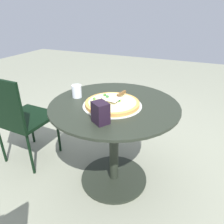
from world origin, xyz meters
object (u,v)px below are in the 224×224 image
(pizza_on_tray, at_px, (112,103))
(patio_chair_far, at_px, (18,115))
(napkin_dispenser, at_px, (100,113))
(pizza_server, at_px, (118,96))
(patio_table, at_px, (114,129))
(drinking_cup, at_px, (77,91))

(pizza_on_tray, relative_size, patio_chair_far, 0.49)
(pizza_on_tray, distance_m, napkin_dispenser, 0.27)
(pizza_server, bearing_deg, patio_chair_far, 98.77)
(patio_table, relative_size, drinking_cup, 9.79)
(napkin_dispenser, distance_m, patio_chair_far, 0.96)
(pizza_on_tray, xyz_separation_m, drinking_cup, (0.04, 0.31, 0.03))
(patio_table, xyz_separation_m, drinking_cup, (0.00, 0.32, 0.27))
(patio_table, height_order, patio_chair_far, patio_chair_far)
(patio_table, bearing_deg, drinking_cup, 89.32)
(pizza_server, bearing_deg, napkin_dispenser, -177.25)
(patio_table, height_order, pizza_on_tray, pizza_on_tray)
(patio_chair_far, bearing_deg, pizza_on_tray, -84.75)
(pizza_on_tray, distance_m, patio_chair_far, 0.90)
(patio_table, relative_size, pizza_on_tray, 2.24)
(pizza_on_tray, bearing_deg, pizza_server, -21.25)
(pizza_on_tray, height_order, patio_chair_far, patio_chair_far)
(patio_table, height_order, drinking_cup, drinking_cup)
(drinking_cup, xyz_separation_m, patio_chair_far, (-0.12, 0.55, -0.27))
(pizza_on_tray, bearing_deg, drinking_cup, 82.95)
(pizza_server, height_order, napkin_dispenser, napkin_dispenser)
(patio_table, bearing_deg, patio_chair_far, 97.50)
(patio_table, distance_m, pizza_on_tray, 0.24)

